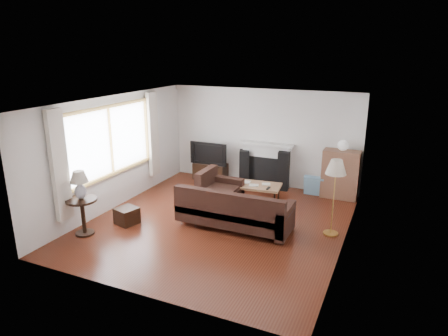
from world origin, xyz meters
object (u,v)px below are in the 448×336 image
at_px(side_table, 83,217).
at_px(coffee_table, 255,194).
at_px(bookshelf, 340,174).
at_px(sectional_sofa, 235,209).
at_px(tv_stand, 210,171).
at_px(floor_lamp, 334,198).

bearing_deg(side_table, coffee_table, 49.44).
distance_m(bookshelf, side_table, 5.83).
bearing_deg(sectional_sofa, tv_stand, 124.85).
bearing_deg(sectional_sofa, coffee_table, 93.10).
distance_m(tv_stand, bookshelf, 3.46).
distance_m(coffee_table, side_table, 3.79).
bearing_deg(coffee_table, tv_stand, 139.81).
bearing_deg(floor_lamp, side_table, -155.99).
relative_size(coffee_table, side_table, 1.61).
xyz_separation_m(tv_stand, side_table, (-0.76, -4.03, 0.14)).
bearing_deg(floor_lamp, tv_stand, 150.05).
distance_m(sectional_sofa, coffee_table, 1.42).
distance_m(bookshelf, sectional_sofa, 3.07).
relative_size(coffee_table, floor_lamp, 0.78).
xyz_separation_m(sectional_sofa, coffee_table, (-0.08, 1.41, -0.17)).
height_order(bookshelf, coffee_table, bookshelf).
relative_size(tv_stand, coffee_table, 0.78).
bearing_deg(sectional_sofa, side_table, -149.96).
bearing_deg(floor_lamp, bookshelf, 94.75).
xyz_separation_m(bookshelf, coffee_table, (-1.73, -1.17, -0.35)).
relative_size(sectional_sofa, floor_lamp, 1.64).
bearing_deg(side_table, sectional_sofa, 30.04).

